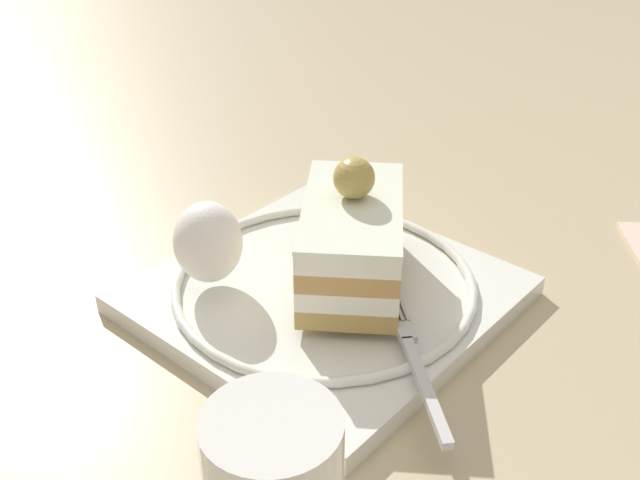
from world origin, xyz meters
name	(u,v)px	position (x,y,z in m)	size (l,w,h in m)	color
ground_plane	(342,316)	(0.00, 0.00, 0.00)	(2.40, 2.40, 0.00)	tan
dessert_plate	(320,293)	(-0.02, 0.00, 0.01)	(0.24, 0.24, 0.02)	white
cake_slice	(352,238)	(-0.01, 0.01, 0.05)	(0.12, 0.12, 0.08)	tan
whipped_cream_dollop	(208,242)	(-0.06, -0.06, 0.05)	(0.04, 0.04, 0.05)	white
fork	(413,357)	(0.07, -0.01, 0.02)	(0.11, 0.07, 0.00)	silver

